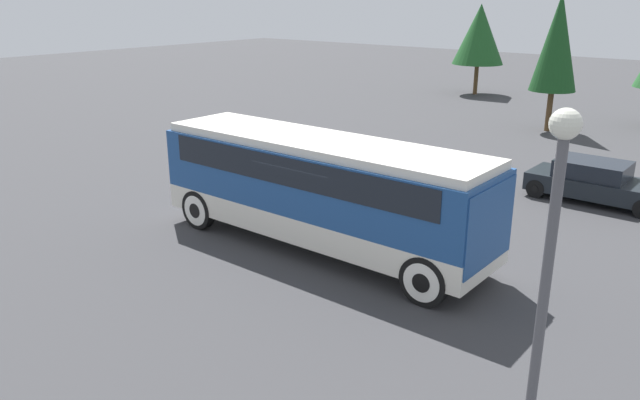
% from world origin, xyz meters
% --- Properties ---
extents(ground_plane, '(120.00, 120.00, 0.00)m').
position_xyz_m(ground_plane, '(0.00, 0.00, 0.00)').
color(ground_plane, '#38383A').
extents(tour_bus, '(9.62, 2.54, 3.03)m').
position_xyz_m(tour_bus, '(0.10, 0.00, 1.84)').
color(tour_bus, silver).
rests_on(tour_bus, ground_plane).
extents(parked_car_near, '(4.78, 1.87, 1.40)m').
position_xyz_m(parked_car_near, '(-3.09, 5.18, 0.70)').
color(parked_car_near, navy).
rests_on(parked_car_near, ground_plane).
extents(parked_car_mid, '(4.25, 1.88, 1.36)m').
position_xyz_m(parked_car_mid, '(4.54, 8.86, 0.68)').
color(parked_car_mid, black).
rests_on(parked_car_mid, ground_plane).
extents(lamp_post, '(0.44, 0.44, 5.16)m').
position_xyz_m(lamp_post, '(7.30, -3.75, 3.43)').
color(lamp_post, '#515156').
rests_on(lamp_post, ground_plane).
extents(tree_left, '(2.24, 2.24, 6.71)m').
position_xyz_m(tree_left, '(-0.71, 19.07, 4.34)').
color(tree_left, brown).
rests_on(tree_left, ground_plane).
extents(tree_center, '(3.40, 3.40, 5.97)m').
position_xyz_m(tree_center, '(-8.96, 27.95, 3.99)').
color(tree_center, brown).
rests_on(tree_center, ground_plane).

